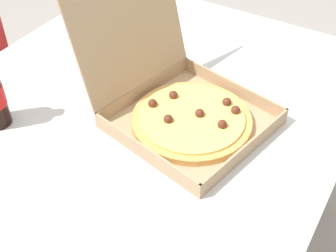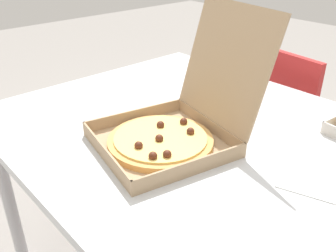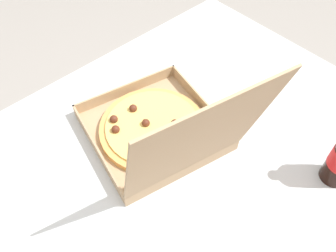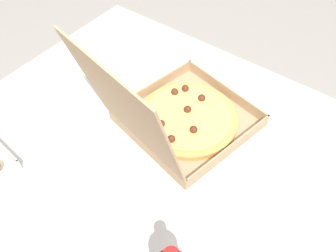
% 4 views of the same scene
% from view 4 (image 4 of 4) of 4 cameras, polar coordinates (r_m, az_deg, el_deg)
% --- Properties ---
extents(ground_plane, '(10.00, 10.00, 0.00)m').
position_cam_4_polar(ground_plane, '(1.69, -0.90, -19.39)').
color(ground_plane, gray).
extents(dining_table, '(1.29, 1.07, 0.73)m').
position_cam_4_polar(dining_table, '(1.09, -1.33, -6.85)').
color(dining_table, silver).
rests_on(dining_table, ground_plane).
extents(pizza_box_open, '(0.44, 0.51, 0.39)m').
position_cam_4_polar(pizza_box_open, '(1.06, 1.72, 1.45)').
color(pizza_box_open, tan).
rests_on(pizza_box_open, dining_table).
extents(paper_menu, '(0.25, 0.21, 0.00)m').
position_cam_4_polar(paper_menu, '(1.24, -17.91, 4.10)').
color(paper_menu, white).
rests_on(paper_menu, dining_table).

